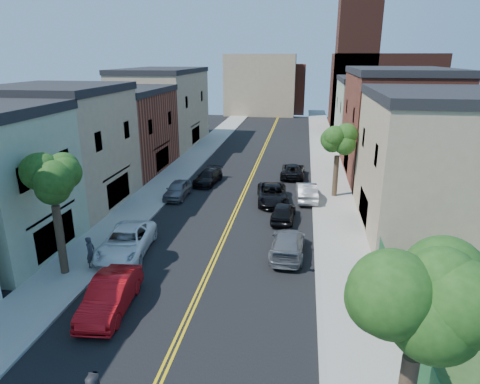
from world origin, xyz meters
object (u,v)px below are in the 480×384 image
at_px(red_sedan, 110,295).
at_px(black_car_right, 283,212).
at_px(black_suv_lane, 272,194).
at_px(pedestrian_left, 90,252).
at_px(white_pickup, 126,242).
at_px(black_car_left, 208,177).
at_px(grey_car_right, 288,244).
at_px(silver_car_right, 306,191).
at_px(pedestrian_right, 388,309).
at_px(grey_car_left, 178,189).
at_px(dark_car_right_far, 293,170).

xyz_separation_m(red_sedan, black_car_right, (7.60, 12.79, -0.12)).
height_order(black_suv_lane, pedestrian_left, pedestrian_left).
distance_m(red_sedan, white_pickup, 6.09).
relative_size(red_sedan, black_car_left, 1.10).
distance_m(red_sedan, pedestrian_left, 4.70).
relative_size(grey_car_right, silver_car_right, 1.09).
xyz_separation_m(red_sedan, grey_car_right, (8.15, 7.18, -0.09)).
bearing_deg(white_pickup, silver_car_right, 41.18).
relative_size(white_pickup, pedestrian_left, 3.16).
bearing_deg(red_sedan, black_suv_lane, 64.13).
relative_size(white_pickup, pedestrian_right, 2.99).
bearing_deg(grey_car_left, black_car_left, 69.82).
bearing_deg(black_suv_lane, white_pickup, -134.04).
bearing_deg(silver_car_right, dark_car_right_far, -82.73).
distance_m(white_pickup, dark_car_right_far, 21.18).
relative_size(dark_car_right_far, black_suv_lane, 0.93).
bearing_deg(black_car_left, black_suv_lane, -26.87).
xyz_separation_m(dark_car_right_far, pedestrian_right, (4.88, -24.35, 0.44)).
bearing_deg(white_pickup, grey_car_right, 1.67).
relative_size(grey_car_left, pedestrian_right, 2.15).
bearing_deg(pedestrian_right, dark_car_right_far, -90.91).
bearing_deg(red_sedan, black_car_left, 85.39).
relative_size(silver_car_right, dark_car_right_far, 0.94).
bearing_deg(pedestrian_left, black_car_left, -7.51).
bearing_deg(black_car_right, pedestrian_right, 115.91).
xyz_separation_m(grey_car_right, dark_car_right_far, (-0.21, 17.52, -0.05)).
height_order(black_car_left, dark_car_right_far, dark_car_right_far).
relative_size(grey_car_right, pedestrian_left, 2.73).
bearing_deg(pedestrian_left, white_pickup, -27.20).
bearing_deg(black_suv_lane, black_car_right, -81.03).
distance_m(silver_car_right, pedestrian_left, 18.61).
bearing_deg(silver_car_right, grey_car_left, 1.20).
bearing_deg(red_sedan, silver_car_right, 57.74).
distance_m(red_sedan, pedestrian_right, 12.83).
height_order(white_pickup, pedestrian_right, pedestrian_right).
bearing_deg(grey_car_right, pedestrian_left, 19.34).
height_order(grey_car_right, dark_car_right_far, grey_car_right).
bearing_deg(pedestrian_left, dark_car_right_far, -25.38).
xyz_separation_m(grey_car_left, black_car_right, (9.30, -4.00, -0.01)).
bearing_deg(black_car_right, grey_car_left, -20.13).
bearing_deg(pedestrian_right, grey_car_right, -67.86).
bearing_deg(grey_car_left, pedestrian_right, -47.46).
relative_size(red_sedan, grey_car_right, 1.00).
bearing_deg(pedestrian_right, pedestrian_left, -24.24).
xyz_separation_m(dark_car_right_far, pedestrian_left, (-10.84, -21.01, 0.39)).
xyz_separation_m(black_car_left, dark_car_right_far, (7.94, 3.55, 0.03)).
xyz_separation_m(silver_car_right, pedestrian_left, (-12.20, -14.05, 0.31)).
relative_size(silver_car_right, pedestrian_left, 2.51).
bearing_deg(pedestrian_left, silver_car_right, -39.05).
bearing_deg(pedestrian_left, grey_car_left, -3.32).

